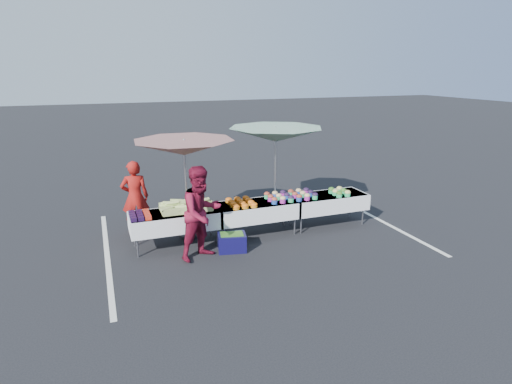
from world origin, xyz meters
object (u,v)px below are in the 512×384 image
object	(u,v)px
storage_bin	(232,242)
umbrella_left	(184,148)
table_right	(327,201)
table_center	(256,210)
table_left	(175,220)
umbrella_right	(276,135)
vendor	(135,197)
customer	(202,213)

from	to	relation	value
storage_bin	umbrella_left	bearing A→B (deg)	135.04
table_right	umbrella_left	xyz separation A→B (m)	(-3.26, 0.40, 1.41)
table_center	umbrella_left	size ratio (longest dim) A/B	0.68
table_center	table_left	bearing A→B (deg)	180.00
table_left	umbrella_left	xyz separation A→B (m)	(0.34, 0.40, 1.41)
umbrella_right	vendor	bearing A→B (deg)	174.35
table_center	umbrella_left	world-z (taller)	umbrella_left
table_left	storage_bin	world-z (taller)	table_left
table_center	vendor	xyz separation A→B (m)	(-2.48, 1.12, 0.25)
umbrella_right	storage_bin	world-z (taller)	umbrella_right
table_left	umbrella_right	distance (m)	3.11
storage_bin	table_right	bearing A→B (deg)	26.02
table_right	vendor	distance (m)	4.44
umbrella_left	vendor	bearing A→B (deg)	144.68
table_right	umbrella_right	size ratio (longest dim) A/B	0.76
vendor	umbrella_right	size ratio (longest dim) A/B	0.68
storage_bin	customer	bearing A→B (deg)	-159.16
vendor	storage_bin	distance (m)	2.55
customer	storage_bin	size ratio (longest dim) A/B	2.92
umbrella_left	storage_bin	size ratio (longest dim) A/B	4.31
table_center	umbrella_right	size ratio (longest dim) A/B	0.76
storage_bin	table_left	bearing A→B (deg)	159.48
table_center	umbrella_left	bearing A→B (deg)	164.69
umbrella_left	umbrella_right	distance (m)	2.30
table_left	customer	distance (m)	0.91
table_center	vendor	size ratio (longest dim) A/B	1.12
table_left	umbrella_left	bearing A→B (deg)	49.75
customer	umbrella_right	distance (m)	2.94
vendor	umbrella_right	xyz separation A→B (m)	(3.28, -0.32, 1.26)
umbrella_right	storage_bin	distance (m)	2.86
customer	table_center	bearing A→B (deg)	4.41
table_left	table_right	size ratio (longest dim) A/B	1.00
storage_bin	table_center	bearing A→B (deg)	51.85
table_left	customer	xyz separation A→B (m)	(0.39, -0.75, 0.34)
table_center	customer	xyz separation A→B (m)	(-1.41, -0.75, 0.34)
umbrella_left	table_center	bearing A→B (deg)	-15.31
table_left	customer	bearing A→B (deg)	-62.36
table_left	vendor	world-z (taller)	vendor
umbrella_right	table_left	bearing A→B (deg)	-162.90
customer	umbrella_left	bearing A→B (deg)	69.06
table_left	table_center	distance (m)	1.80
vendor	umbrella_left	world-z (taller)	umbrella_left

